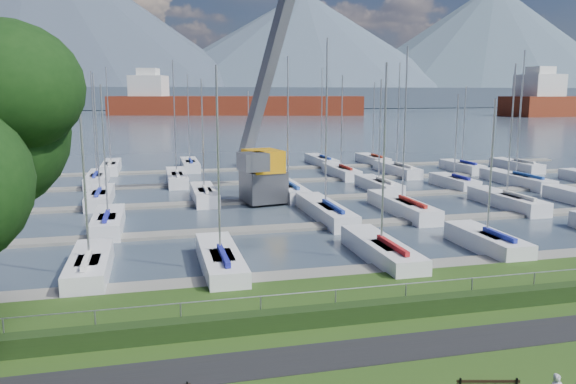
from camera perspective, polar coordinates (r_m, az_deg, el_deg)
name	(u,v)px	position (r m, az deg, el deg)	size (l,w,h in m)	color
path	(390,349)	(20.63, 10.29, -15.41)	(160.00, 2.00, 0.04)	black
water	(167,112)	(280.21, -12.22, 7.92)	(800.00, 540.00, 0.20)	#3D4A59
hedge	(363,312)	(22.68, 7.61, -11.98)	(80.00, 0.70, 0.70)	#1C3012
fence	(360,288)	(22.73, 7.29, -9.63)	(0.04, 0.04, 80.00)	gray
foothill	(163,98)	(350.05, -12.59, 9.33)	(900.00, 80.00, 12.00)	#3C4858
mountains	(169,40)	(426.53, -12.02, 14.91)	(1190.00, 360.00, 115.00)	#3F475C
docks	(249,201)	(47.47, -4.01, -0.97)	(90.00, 41.60, 0.25)	slate
crane	(265,135)	(47.44, -2.31, 5.80)	(6.68, 13.18, 22.35)	#525359
cargo_ship_mid	(226,106)	(240.81, -6.32, 8.70)	(106.56, 45.06, 21.50)	maroon
sailboat_fleet	(230,132)	(49.95, -5.87, 6.10)	(73.97, 49.35, 13.44)	#1F249E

